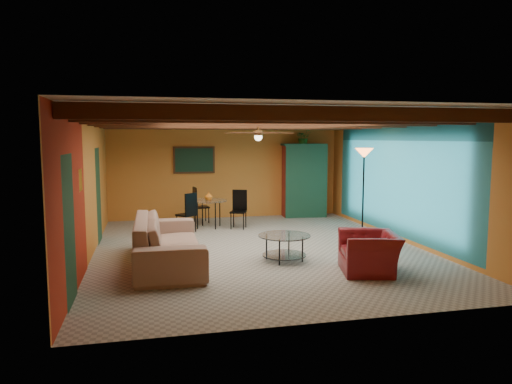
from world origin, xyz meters
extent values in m
cube|color=gray|center=(0.00, 0.00, 0.00)|extent=(6.50, 8.00, 0.01)
cube|color=silver|center=(0.00, 0.00, 2.70)|extent=(6.50, 8.00, 0.01)
cube|color=#C6762D|center=(0.00, 4.00, 1.35)|extent=(6.50, 0.02, 2.70)
cube|color=maroon|center=(-3.25, 0.00, 1.35)|extent=(0.02, 8.00, 2.70)
cube|color=teal|center=(3.25, 0.00, 1.35)|extent=(0.02, 8.00, 2.70)
imported|color=#916E5E|center=(-1.85, -0.80, 0.43)|extent=(1.18, 2.93, 0.85)
imported|color=maroon|center=(1.44, -2.08, 0.34)|extent=(1.13, 1.23, 0.68)
cube|color=maroon|center=(2.20, 3.70, 1.02)|extent=(1.20, 0.66, 2.04)
cube|color=black|center=(-0.90, 3.96, 1.65)|extent=(1.05, 0.03, 0.65)
imported|color=#26661E|center=(2.20, 3.70, 2.28)|extent=(0.46, 0.41, 0.48)
imported|color=orange|center=(-0.69, 2.55, 1.07)|extent=(0.24, 0.24, 0.21)
camera|label=1|loc=(-2.18, -9.30, 2.26)|focal=33.39mm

